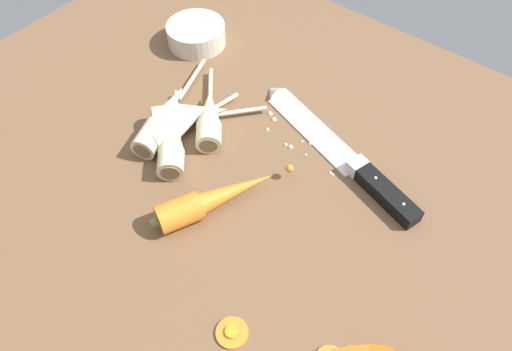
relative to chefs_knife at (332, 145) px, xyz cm
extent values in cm
cube|color=brown|center=(-5.07, -10.76, -2.65)|extent=(120.00, 90.00, 4.00)
cube|color=silver|center=(-4.04, 1.20, -0.40)|extent=(20.42, 9.93, 0.50)
cone|color=silver|center=(-14.77, 4.40, -0.40)|extent=(4.01, 4.65, 3.96)
cube|color=silver|center=(5.55, -1.65, 0.45)|extent=(2.76, 3.39, 2.20)
cube|color=black|center=(11.78, -3.51, 0.45)|extent=(11.34, 5.82, 2.20)
sphere|color=silver|center=(9.09, -2.71, 1.55)|extent=(0.50, 0.50, 0.50)
sphere|color=silver|center=(14.46, -4.31, 1.55)|extent=(0.50, 0.50, 0.50)
cylinder|color=orange|center=(-8.98, -24.75, 1.45)|extent=(6.37, 7.31, 4.20)
cone|color=orange|center=(-5.91, -18.07, 1.45)|extent=(9.75, 15.01, 3.99)
sphere|color=orange|center=(-1.75, -8.99, 1.45)|extent=(1.20, 1.20, 1.20)
cylinder|color=#5B7F3D|center=(-10.50, -28.07, 1.45)|extent=(1.51, 1.41, 1.20)
cylinder|color=beige|center=(-21.22, -15.89, 1.35)|extent=(4.61, 4.65, 4.00)
cone|color=beige|center=(-20.30, -10.34, 1.35)|extent=(4.93, 7.73, 3.80)
cylinder|color=beige|center=(-19.36, -4.65, 0.45)|extent=(1.97, 7.81, 0.70)
cylinder|color=brown|center=(-21.56, -17.89, 1.35)|extent=(2.81, 0.75, 2.80)
cylinder|color=beige|center=(-22.23, -17.61, 1.35)|extent=(5.63, 6.59, 4.00)
cone|color=beige|center=(-24.81, -10.30, 1.35)|extent=(6.88, 10.62, 3.80)
cylinder|color=beige|center=(-27.45, -2.81, 0.45)|extent=(4.23, 10.35, 0.70)
cylinder|color=brown|center=(-21.30, -20.24, 1.35)|extent=(2.74, 1.21, 2.80)
cylinder|color=beige|center=(-23.41, -12.73, 1.35)|extent=(5.85, 5.89, 4.00)
cone|color=beige|center=(-19.52, -8.15, 1.35)|extent=(7.88, 8.33, 3.80)
cylinder|color=beige|center=(-15.53, -3.45, 0.45)|extent=(5.93, 6.80, 0.70)
cylinder|color=brown|center=(-24.81, -14.38, 1.35)|extent=(2.33, 2.04, 2.80)
cylinder|color=beige|center=(-15.59, -11.45, 1.35)|extent=(5.92, 5.97, 4.00)
cone|color=beige|center=(-19.62, -6.81, 1.35)|extent=(8.03, 8.44, 3.80)
cylinder|color=beige|center=(-23.76, -2.05, 0.45)|extent=(6.11, 6.89, 0.70)
cylinder|color=brown|center=(-14.14, -13.12, 1.35)|extent=(2.31, 2.06, 2.80)
cylinder|color=beige|center=(-16.38, -19.01, 1.35)|extent=(5.86, 5.89, 4.00)
cone|color=beige|center=(-20.40, -14.55, 1.35)|extent=(7.96, 8.25, 3.80)
cylinder|color=beige|center=(-24.51, -9.98, 0.45)|extent=(6.07, 6.64, 0.70)
cylinder|color=brown|center=(-14.94, -20.61, 1.35)|extent=(2.28, 2.10, 2.80)
cylinder|color=orange|center=(7.02, -32.49, -0.30)|extent=(3.98, 3.98, 0.70)
cylinder|color=orange|center=(7.02, -32.49, -0.03)|extent=(1.67, 1.67, 0.16)
cylinder|color=beige|center=(-34.80, 6.29, 1.35)|extent=(11.00, 11.00, 4.00)
cylinder|color=#ABA392|center=(-34.80, 6.29, 1.83)|extent=(8.80, 8.80, 2.80)
sphere|color=beige|center=(-2.29, -3.79, -0.44)|extent=(0.43, 0.43, 0.43)
sphere|color=beige|center=(-5.98, -4.08, -0.35)|extent=(0.61, 0.61, 0.61)
sphere|color=beige|center=(-5.01, -4.00, -0.26)|extent=(0.78, 0.78, 0.78)
sphere|color=beige|center=(-3.03, -1.51, -0.36)|extent=(0.57, 0.57, 0.57)
sphere|color=beige|center=(-4.36, -1.84, -0.43)|extent=(0.44, 0.44, 0.44)
sphere|color=beige|center=(3.19, -4.46, -0.44)|extent=(0.42, 0.42, 0.42)
sphere|color=beige|center=(2.75, -4.44, -0.39)|extent=(0.52, 0.52, 0.52)
sphere|color=beige|center=(-4.16, 0.60, -0.40)|extent=(0.51, 0.51, 0.51)
sphere|color=beige|center=(-10.80, -0.81, -0.23)|extent=(0.84, 0.84, 0.84)
sphere|color=beige|center=(-12.15, -0.15, -0.23)|extent=(0.85, 0.85, 0.85)
sphere|color=beige|center=(-10.25, -3.34, -0.34)|extent=(0.63, 0.63, 0.63)
camera|label=1|loc=(22.25, -46.90, 57.12)|focal=33.97mm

